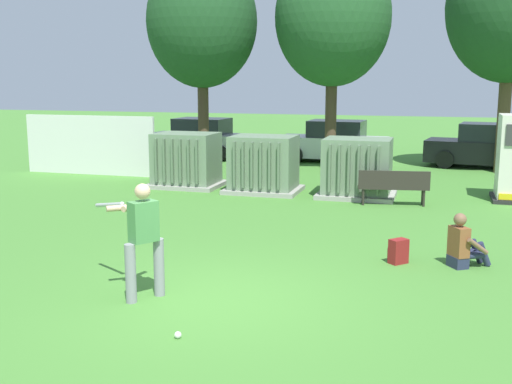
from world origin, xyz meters
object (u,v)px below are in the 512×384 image
parked_car_left_of_center (334,143)px  transformer_west (186,161)px  batter (142,234)px  backpack (398,251)px  sports_ball (178,335)px  transformer_mid_east (357,169)px  parked_car_leftmost (200,139)px  park_bench (394,185)px  parked_car_right_of_center (487,147)px  seated_spectator (464,246)px  transformer_mid_west (264,165)px

parked_car_left_of_center → transformer_west: bearing=-115.4°
batter → backpack: batter is taller
backpack → parked_car_left_of_center: (-3.37, 13.44, 0.54)m
transformer_west → sports_ball: bearing=-68.1°
transformer_mid_east → parked_car_left_of_center: bearing=104.3°
transformer_mid_east → parked_car_leftmost: same height
sports_ball → backpack: (2.45, 4.13, 0.17)m
parked_car_leftmost → parked_car_left_of_center: size_ratio=1.01×
parked_car_left_of_center → batter: bearing=-90.6°
park_bench → parked_car_right_of_center: bearing=71.2°
backpack → transformer_west: bearing=136.1°
backpack → parked_car_leftmost: size_ratio=0.10×
transformer_west → parked_car_leftmost: size_ratio=0.49×
transformer_west → sports_ball: size_ratio=23.33×
transformer_mid_east → seated_spectator: transformer_mid_east is taller
transformer_mid_east → parked_car_leftmost: size_ratio=0.49×
parked_car_leftmost → park_bench: bearing=-43.5°
transformer_mid_west → batter: size_ratio=1.21×
transformer_west → sports_ball: (4.25, -10.56, -0.74)m
transformer_mid_east → batter: 9.29m
transformer_west → backpack: transformer_west is taller
transformer_west → batter: 9.85m
backpack → park_bench: bearing=95.0°
park_bench → sports_ball: bearing=-102.0°
backpack → parked_car_right_of_center: (2.30, 13.33, 0.54)m
transformer_mid_east → batter: batter is taller
batter → sports_ball: size_ratio=19.33×
transformer_mid_east → transformer_west: bearing=177.1°
transformer_mid_west → backpack: 7.51m
seated_spectator → parked_car_leftmost: bearing=127.3°
batter → parked_car_right_of_center: (5.82, 16.22, -0.22)m
transformer_mid_east → sports_ball: (-0.93, -10.30, -0.74)m
sports_ball → batter: bearing=131.0°
parked_car_left_of_center → sports_ball: bearing=-87.0°
backpack → parked_car_leftmost: 15.98m
transformer_mid_east → park_bench: size_ratio=1.14×
transformer_west → transformer_mid_west: bearing=-5.6°
seated_spectator → backpack: size_ratio=2.19×
parked_car_leftmost → transformer_mid_west: bearing=-56.2°
transformer_west → seated_spectator: bearing=-39.1°
transformer_west → transformer_mid_east: 5.18m
batter → parked_car_left_of_center: (0.16, 16.33, -0.22)m
transformer_mid_west → park_bench: 3.87m
sports_ball → seated_spectator: seated_spectator is taller
transformer_mid_east → parked_car_left_of_center: size_ratio=0.49×
park_bench → sports_ball: (-1.99, -9.36, -0.49)m
backpack → parked_car_right_of_center: size_ratio=0.10×
backpack → parked_car_right_of_center: bearing=80.2°
batter → park_bench: bearing=69.3°
transformer_mid_west → park_bench: transformer_mid_west is taller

